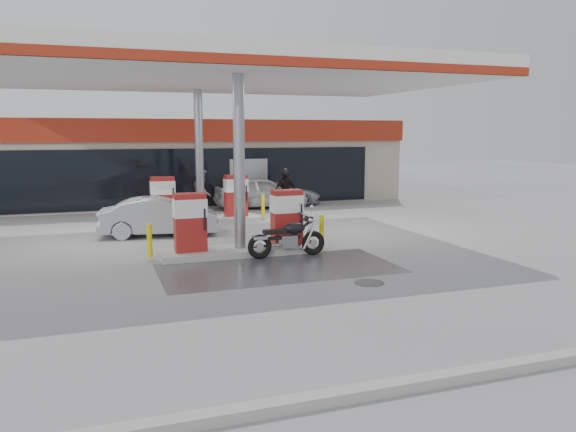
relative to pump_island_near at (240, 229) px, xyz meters
name	(u,v)px	position (x,y,z in m)	size (l,w,h in m)	color
ground	(260,270)	(0.00, -2.00, -0.71)	(90.00, 90.00, 0.00)	gray
wet_patch	(279,268)	(0.50, -2.00, -0.71)	(6.00, 3.00, 0.00)	#4C4C4F
drain_cover	(369,283)	(2.00, -4.00, -0.71)	(0.70, 0.70, 0.01)	#38383A
kerb	(410,384)	(0.00, -9.00, -0.64)	(28.00, 0.25, 0.15)	gray
store_building	(171,160)	(0.01, 13.94, 1.30)	(22.00, 8.22, 4.00)	#B5A897
canopy	(215,74)	(0.00, 3.00, 4.56)	(16.00, 10.02, 5.51)	silver
pump_island_near	(240,229)	(0.00, 0.00, 0.00)	(5.14, 1.30, 1.78)	#9E9E99
pump_island_far	(200,204)	(0.00, 6.00, 0.00)	(5.14, 1.30, 1.78)	#9E9E99
parked_motorcycle	(288,239)	(1.16, -0.80, -0.20)	(2.25, 0.86, 1.16)	black
sedan_white	(261,192)	(3.39, 9.20, 0.01)	(1.71, 4.24, 1.45)	silver
attendant	(202,193)	(0.35, 7.37, 0.26)	(0.94, 0.73, 1.94)	#55555A
hatchback_silver	(160,217)	(-1.80, 3.60, -0.07)	(1.36, 3.90, 1.28)	#919498
parked_car_right	(279,193)	(4.50, 10.00, -0.16)	(1.82, 3.94, 1.09)	#B5B7BD
biker_walking	(285,190)	(4.20, 8.20, 0.16)	(1.02, 0.43, 1.74)	black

